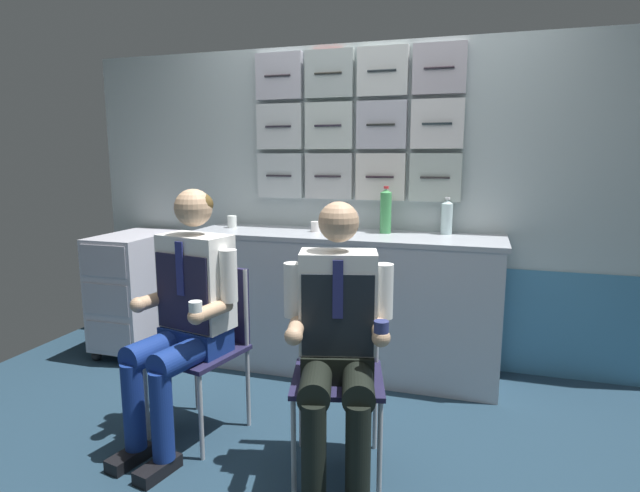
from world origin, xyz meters
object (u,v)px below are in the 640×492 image
object	(u,v)px
folding_chair_left	(209,330)
crew_member_left	(185,306)
coffee_cup_white	(232,221)
crew_member_right	(338,334)
service_trolley	(136,289)
water_bottle_short	(447,217)
folding_chair_right	(338,352)

from	to	relation	value
folding_chair_left	crew_member_left	bearing A→B (deg)	-102.05
crew_member_left	coffee_cup_white	world-z (taller)	crew_member_left
crew_member_left	coffee_cup_white	size ratio (longest dim) A/B	14.98
crew_member_right	service_trolley	bearing A→B (deg)	149.45
service_trolley	crew_member_right	world-z (taller)	crew_member_right
service_trolley	water_bottle_short	distance (m)	2.26
folding_chair_right	coffee_cup_white	world-z (taller)	coffee_cup_white
crew_member_right	water_bottle_short	size ratio (longest dim) A/B	5.17
crew_member_right	crew_member_left	bearing A→B (deg)	172.79
crew_member_right	folding_chair_right	bearing A→B (deg)	104.28
folding_chair_left	water_bottle_short	distance (m)	1.65
service_trolley	folding_chair_left	distance (m)	1.33
crew_member_right	folding_chair_left	bearing A→B (deg)	161.27
crew_member_left	coffee_cup_white	bearing A→B (deg)	105.20
folding_chair_right	water_bottle_short	bearing A→B (deg)	71.93
folding_chair_right	coffee_cup_white	size ratio (longest dim) A/B	10.09
crew_member_right	water_bottle_short	distance (m)	1.45
service_trolley	crew_member_left	xyz separation A→B (m)	(1.01, -0.97, 0.23)
crew_member_left	water_bottle_short	xyz separation A→B (m)	(1.15, 1.26, 0.34)
service_trolley	coffee_cup_white	bearing A→B (deg)	12.54
crew_member_right	coffee_cup_white	distance (m)	1.67
folding_chair_left	folding_chair_right	world-z (taller)	same
service_trolley	crew_member_right	xyz separation A→B (m)	(1.81, -1.07, 0.21)
service_trolley	water_bottle_short	world-z (taller)	water_bottle_short
crew_member_left	crew_member_right	xyz separation A→B (m)	(0.80, -0.10, -0.02)
folding_chair_left	folding_chair_right	xyz separation A→B (m)	(0.72, -0.10, 0.00)
folding_chair_left	crew_member_left	size ratio (longest dim) A/B	0.67
folding_chair_right	service_trolley	bearing A→B (deg)	152.80
crew_member_left	folding_chair_right	distance (m)	0.78
folding_chair_right	crew_member_right	world-z (taller)	crew_member_right
crew_member_left	crew_member_right	distance (m)	0.80
coffee_cup_white	crew_member_right	bearing A→B (deg)	-48.06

